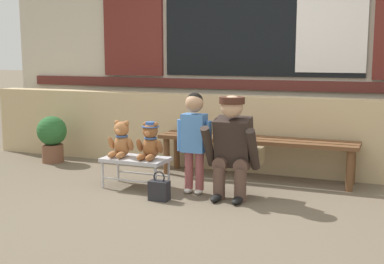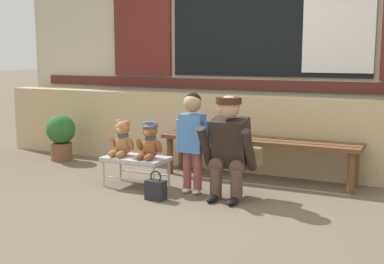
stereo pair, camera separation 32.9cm
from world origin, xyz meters
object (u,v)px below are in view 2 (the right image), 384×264
at_px(teddy_bear_with_hat, 150,141).
at_px(handbag_on_ground, 156,189).
at_px(child_standing, 192,132).
at_px(small_display_bench, 136,160).
at_px(teddy_bear_plain, 122,140).
at_px(wooden_bench_long, 258,145).
at_px(adult_crouching, 231,147).
at_px(potted_plant, 61,135).

relative_size(teddy_bear_with_hat, handbag_on_ground, 1.34).
bearing_deg(child_standing, small_display_bench, -177.94).
height_order(teddy_bear_plain, child_standing, child_standing).
height_order(wooden_bench_long, adult_crouching, adult_crouching).
xyz_separation_m(wooden_bench_long, potted_plant, (-2.52, -0.12, -0.05)).
height_order(small_display_bench, potted_plant, potted_plant).
relative_size(wooden_bench_long, handbag_on_ground, 7.72).
bearing_deg(adult_crouching, potted_plant, 165.38).
bearing_deg(adult_crouching, child_standing, 177.73).
xyz_separation_m(small_display_bench, handbag_on_ground, (0.41, -0.32, -0.17)).
distance_m(wooden_bench_long, handbag_on_ground, 1.29).
distance_m(teddy_bear_plain, potted_plant, 1.51).
xyz_separation_m(wooden_bench_long, handbag_on_ground, (-0.60, -1.11, -0.28)).
height_order(wooden_bench_long, handbag_on_ground, wooden_bench_long).
relative_size(small_display_bench, adult_crouching, 0.67).
bearing_deg(potted_plant, adult_crouching, -14.62).
bearing_deg(teddy_bear_with_hat, small_display_bench, -179.23).
xyz_separation_m(small_display_bench, teddy_bear_plain, (-0.16, 0.00, 0.20)).
distance_m(wooden_bench_long, potted_plant, 2.52).
relative_size(adult_crouching, handbag_on_ground, 3.49).
distance_m(small_display_bench, teddy_bear_plain, 0.25).
xyz_separation_m(wooden_bench_long, adult_crouching, (0.00, -0.78, 0.11)).
bearing_deg(teddy_bear_with_hat, wooden_bench_long, 42.60).
xyz_separation_m(handbag_on_ground, potted_plant, (-1.92, 0.99, 0.23)).
distance_m(wooden_bench_long, adult_crouching, 0.78).
height_order(handbag_on_ground, potted_plant, potted_plant).
xyz_separation_m(teddy_bear_with_hat, potted_plant, (-1.67, 0.66, -0.15)).
xyz_separation_m(teddy_bear_with_hat, handbag_on_ground, (0.25, -0.33, -0.38)).
xyz_separation_m(teddy_bear_plain, adult_crouching, (1.17, 0.01, 0.02)).
bearing_deg(small_display_bench, wooden_bench_long, 37.80).
bearing_deg(teddy_bear_with_hat, potted_plant, 158.39).
height_order(wooden_bench_long, teddy_bear_plain, teddy_bear_plain).
height_order(adult_crouching, potted_plant, adult_crouching).
bearing_deg(teddy_bear_plain, adult_crouching, 0.25).
bearing_deg(adult_crouching, teddy_bear_plain, -179.75).
distance_m(child_standing, handbag_on_ground, 0.64).
height_order(small_display_bench, child_standing, child_standing).
height_order(wooden_bench_long, teddy_bear_with_hat, teddy_bear_with_hat).
height_order(wooden_bench_long, small_display_bench, wooden_bench_long).
bearing_deg(child_standing, potted_plant, 163.20).
bearing_deg(wooden_bench_long, child_standing, -117.34).
height_order(child_standing, potted_plant, child_standing).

